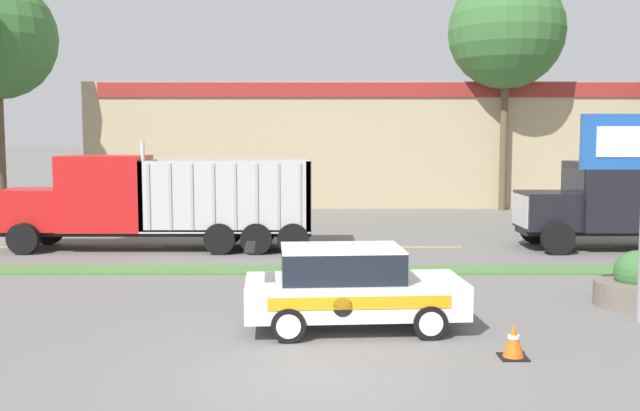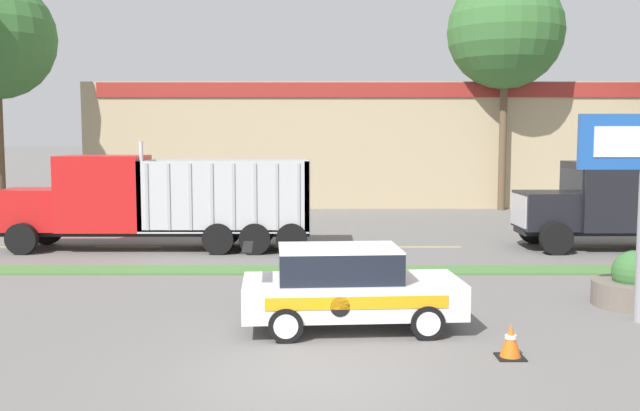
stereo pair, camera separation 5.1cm
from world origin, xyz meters
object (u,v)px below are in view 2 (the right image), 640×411
object	(u,v)px
dump_truck_trail	(132,203)
stone_planter	(636,286)
traffic_cone	(512,341)
rally_car	(349,287)

from	to	relation	value
dump_truck_trail	stone_planter	xyz separation A→B (m)	(14.05, -8.45, -1.18)
dump_truck_trail	traffic_cone	size ratio (longest dim) A/B	17.37
stone_planter	rally_car	bearing A→B (deg)	-163.32
dump_truck_trail	stone_planter	bearing A→B (deg)	-31.03
rally_car	stone_planter	bearing A→B (deg)	16.68
rally_car	traffic_cone	bearing A→B (deg)	-34.56
rally_car	traffic_cone	distance (m)	3.50
rally_car	dump_truck_trail	bearing A→B (deg)	124.62
traffic_cone	rally_car	bearing A→B (deg)	145.44
dump_truck_trail	traffic_cone	distance (m)	16.08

